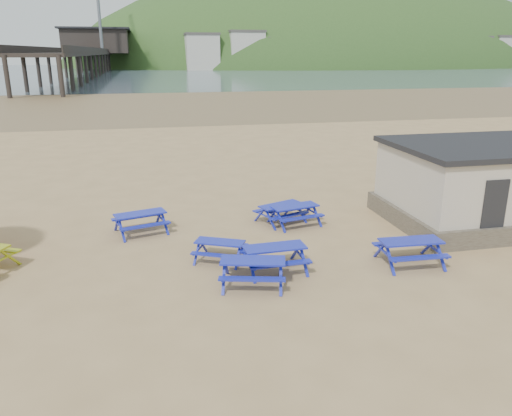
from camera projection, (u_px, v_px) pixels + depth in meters
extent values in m
plane|color=tan|center=(227.00, 251.00, 16.98)|extent=(400.00, 400.00, 0.00)
plane|color=brown|center=(163.00, 101.00, 68.23)|extent=(400.00, 400.00, 0.00)
plane|color=#465764|center=(150.00, 71.00, 175.40)|extent=(400.00, 400.00, 0.00)
cube|color=#1721A6|center=(140.00, 214.00, 18.51)|extent=(1.99, 1.20, 0.05)
cube|color=#1721A6|center=(136.00, 216.00, 19.11)|extent=(1.86, 0.76, 0.05)
cube|color=#1721A6|center=(145.00, 226.00, 18.07)|extent=(1.86, 0.76, 0.05)
cube|color=#1721A6|center=(295.00, 206.00, 19.41)|extent=(1.95, 1.09, 0.05)
cube|color=#1721A6|center=(287.00, 209.00, 20.03)|extent=(1.85, 0.64, 0.05)
cube|color=#1721A6|center=(303.00, 218.00, 18.97)|extent=(1.85, 0.64, 0.05)
cube|color=#1721A6|center=(281.00, 205.00, 19.69)|extent=(1.89, 1.30, 0.05)
cube|color=#1721A6|center=(272.00, 208.00, 20.23)|extent=(1.72, 0.90, 0.05)
cube|color=#1721A6|center=(290.00, 215.00, 19.31)|extent=(1.72, 0.90, 0.05)
cube|color=#1721A6|center=(220.00, 242.00, 16.07)|extent=(1.69, 1.24, 0.04)
cube|color=#1721A6|center=(225.00, 243.00, 16.63)|extent=(1.52, 0.89, 0.04)
cube|color=#1721A6|center=(215.00, 255.00, 15.65)|extent=(1.52, 0.89, 0.04)
cube|color=#1721A6|center=(253.00, 260.00, 14.34)|extent=(1.99, 1.17, 0.05)
cube|color=#1721A6|center=(254.00, 261.00, 15.02)|extent=(1.87, 0.72, 0.05)
cube|color=#1721A6|center=(252.00, 279.00, 13.84)|extent=(1.87, 0.72, 0.05)
cube|color=#1721A6|center=(411.00, 241.00, 15.74)|extent=(1.98, 0.84, 0.05)
cube|color=#1721A6|center=(401.00, 242.00, 16.44)|extent=(1.95, 0.36, 0.05)
cube|color=#1721A6|center=(420.00, 258.00, 15.22)|extent=(1.95, 0.36, 0.05)
cube|color=#665B4C|center=(482.00, 212.00, 19.95)|extent=(7.40, 5.40, 0.70)
cube|color=beige|center=(487.00, 176.00, 19.50)|extent=(7.00, 5.00, 2.30)
cube|color=black|center=(491.00, 146.00, 19.14)|extent=(7.30, 5.30, 0.20)
cube|color=black|center=(494.00, 208.00, 16.98)|extent=(0.90, 0.06, 2.00)
cube|color=black|center=(96.00, 53.00, 174.58)|extent=(9.00, 220.00, 0.60)
cube|color=black|center=(97.00, 42.00, 183.63)|extent=(22.00, 30.00, 8.00)
cube|color=black|center=(96.00, 29.00, 182.34)|extent=(24.00, 32.00, 0.60)
cylinder|color=slate|center=(99.00, 8.00, 160.75)|extent=(1.00, 1.00, 28.00)
ellipsoid|color=#2D4C1E|center=(330.00, 86.00, 252.73)|extent=(264.00, 144.00, 108.00)
cube|color=#1721A6|center=(275.00, 247.00, 15.28)|extent=(1.94, 0.83, 0.05)
cube|color=#1721A6|center=(269.00, 249.00, 15.95)|extent=(1.92, 0.36, 0.05)
cube|color=#1721A6|center=(281.00, 264.00, 14.78)|extent=(1.92, 0.36, 0.05)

